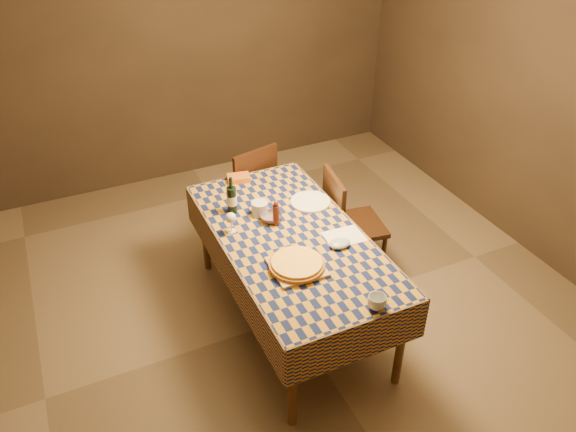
{
  "coord_description": "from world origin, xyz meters",
  "views": [
    {
      "loc": [
        -1.31,
        -2.78,
        3.02
      ],
      "look_at": [
        0.0,
        0.05,
        0.9
      ],
      "focal_mm": 35.0,
      "sensor_mm": 36.0,
      "label": 1
    }
  ],
  "objects_px": {
    "bowl": "(271,218)",
    "white_plate": "(310,202)",
    "dining_table": "(291,245)",
    "pizza": "(297,264)",
    "wine_bottle": "(232,199)",
    "chair_far": "(249,188)",
    "chair_right": "(346,220)",
    "cutting_board": "(297,267)"
  },
  "relations": [
    {
      "from": "dining_table",
      "to": "wine_bottle",
      "type": "relative_size",
      "value": 6.49
    },
    {
      "from": "wine_bottle",
      "to": "chair_right",
      "type": "height_order",
      "value": "wine_bottle"
    },
    {
      "from": "bowl",
      "to": "white_plate",
      "type": "distance_m",
      "value": 0.37
    },
    {
      "from": "bowl",
      "to": "chair_right",
      "type": "distance_m",
      "value": 0.74
    },
    {
      "from": "dining_table",
      "to": "wine_bottle",
      "type": "bearing_deg",
      "value": 120.43
    },
    {
      "from": "cutting_board",
      "to": "white_plate",
      "type": "relative_size",
      "value": 1.08
    },
    {
      "from": "bowl",
      "to": "white_plate",
      "type": "relative_size",
      "value": 0.52
    },
    {
      "from": "dining_table",
      "to": "chair_far",
      "type": "bearing_deg",
      "value": 84.31
    },
    {
      "from": "pizza",
      "to": "wine_bottle",
      "type": "bearing_deg",
      "value": 100.64
    },
    {
      "from": "pizza",
      "to": "wine_bottle",
      "type": "height_order",
      "value": "wine_bottle"
    },
    {
      "from": "pizza",
      "to": "chair_far",
      "type": "xyz_separation_m",
      "value": [
        0.22,
        1.41,
        -0.28
      ]
    },
    {
      "from": "cutting_board",
      "to": "pizza",
      "type": "bearing_deg",
      "value": 0.0
    },
    {
      "from": "chair_far",
      "to": "chair_right",
      "type": "bearing_deg",
      "value": -55.73
    },
    {
      "from": "dining_table",
      "to": "chair_far",
      "type": "relative_size",
      "value": 1.98
    },
    {
      "from": "dining_table",
      "to": "white_plate",
      "type": "height_order",
      "value": "white_plate"
    },
    {
      "from": "dining_table",
      "to": "white_plate",
      "type": "xyz_separation_m",
      "value": [
        0.3,
        0.31,
        0.08
      ]
    },
    {
      "from": "dining_table",
      "to": "bowl",
      "type": "relative_size",
      "value": 12.04
    },
    {
      "from": "bowl",
      "to": "wine_bottle",
      "type": "height_order",
      "value": "wine_bottle"
    },
    {
      "from": "pizza",
      "to": "chair_far",
      "type": "height_order",
      "value": "chair_far"
    },
    {
      "from": "white_plate",
      "to": "chair_right",
      "type": "height_order",
      "value": "chair_right"
    },
    {
      "from": "cutting_board",
      "to": "chair_far",
      "type": "relative_size",
      "value": 0.34
    },
    {
      "from": "chair_right",
      "to": "cutting_board",
      "type": "bearing_deg",
      "value": -139.08
    },
    {
      "from": "dining_table",
      "to": "cutting_board",
      "type": "xyz_separation_m",
      "value": [
        -0.11,
        -0.33,
        0.09
      ]
    },
    {
      "from": "dining_table",
      "to": "chair_right",
      "type": "relative_size",
      "value": 1.98
    },
    {
      "from": "wine_bottle",
      "to": "chair_far",
      "type": "relative_size",
      "value": 0.31
    },
    {
      "from": "pizza",
      "to": "wine_bottle",
      "type": "distance_m",
      "value": 0.79
    },
    {
      "from": "wine_bottle",
      "to": "cutting_board",
      "type": "bearing_deg",
      "value": -79.36
    },
    {
      "from": "chair_far",
      "to": "white_plate",
      "type": "bearing_deg",
      "value": -75.66
    },
    {
      "from": "wine_bottle",
      "to": "white_plate",
      "type": "bearing_deg",
      "value": -12.86
    },
    {
      "from": "cutting_board",
      "to": "white_plate",
      "type": "bearing_deg",
      "value": 56.89
    },
    {
      "from": "bowl",
      "to": "chair_far",
      "type": "distance_m",
      "value": 0.91
    },
    {
      "from": "dining_table",
      "to": "cutting_board",
      "type": "height_order",
      "value": "cutting_board"
    },
    {
      "from": "dining_table",
      "to": "pizza",
      "type": "height_order",
      "value": "pizza"
    },
    {
      "from": "bowl",
      "to": "wine_bottle",
      "type": "distance_m",
      "value": 0.31
    },
    {
      "from": "bowl",
      "to": "chair_far",
      "type": "xyz_separation_m",
      "value": [
        0.16,
        0.85,
        -0.27
      ]
    },
    {
      "from": "pizza",
      "to": "wine_bottle",
      "type": "relative_size",
      "value": 1.32
    },
    {
      "from": "white_plate",
      "to": "bowl",
      "type": "bearing_deg",
      "value": -166.03
    },
    {
      "from": "bowl",
      "to": "white_plate",
      "type": "xyz_separation_m",
      "value": [
        0.36,
        0.09,
        -0.02
      ]
    },
    {
      "from": "dining_table",
      "to": "chair_right",
      "type": "distance_m",
      "value": 0.72
    },
    {
      "from": "white_plate",
      "to": "chair_right",
      "type": "distance_m",
      "value": 0.41
    },
    {
      "from": "wine_bottle",
      "to": "bowl",
      "type": "bearing_deg",
      "value": -46.29
    },
    {
      "from": "pizza",
      "to": "wine_bottle",
      "type": "xyz_separation_m",
      "value": [
        -0.14,
        0.77,
        0.07
      ]
    }
  ]
}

